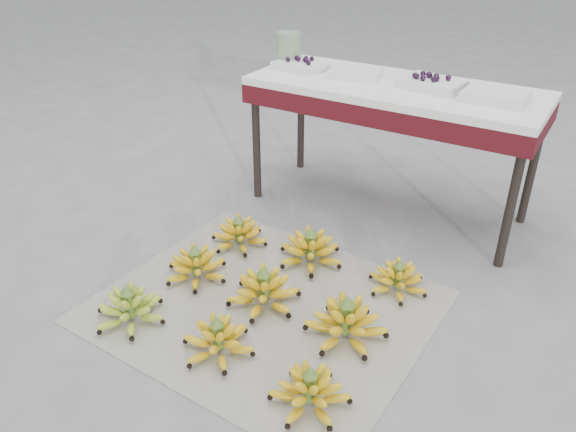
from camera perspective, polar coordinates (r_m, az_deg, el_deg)
The scene contains 17 objects.
ground at distance 2.33m, azimuth -2.59°, elevation -8.10°, with size 60.00×60.00×0.00m, color slate.
newspaper_mat at distance 2.27m, azimuth -2.41°, elevation -9.16°, with size 1.25×1.05×0.01m, color white.
bunch_front_left at distance 2.25m, azimuth -15.78°, elevation -9.01°, with size 0.32×0.32×0.17m.
bunch_front_center at distance 2.05m, azimuth -7.13°, elevation -12.38°, with size 0.29×0.29×0.16m.
bunch_front_right at distance 1.86m, azimuth 2.24°, elevation -17.36°, with size 0.27×0.27×0.16m.
bunch_mid_left at distance 2.42m, azimuth -9.32°, elevation -5.06°, with size 0.29×0.29×0.16m.
bunch_mid_center at distance 2.25m, azimuth -2.47°, elevation -7.60°, with size 0.37×0.37×0.18m.
bunch_mid_right at distance 2.10m, azimuth 5.91°, elevation -10.71°, with size 0.31×0.31×0.19m.
bunch_back_left at distance 2.63m, azimuth -5.01°, elevation -1.85°, with size 0.29×0.29×0.16m.
bunch_back_center at distance 2.49m, azimuth 2.30°, elevation -3.46°, with size 0.36×0.36×0.18m.
bunch_back_right at distance 2.37m, azimuth 11.10°, elevation -6.32°, with size 0.28×0.28×0.15m.
vendor_table at distance 2.78m, azimuth 10.70°, elevation 11.53°, with size 1.38×0.55×0.66m.
tray_far_left at distance 2.96m, azimuth 1.27°, elevation 15.05°, with size 0.27×0.20×0.06m.
tray_left at distance 2.84m, azimuth 6.84°, elevation 14.18°, with size 0.27×0.22×0.04m.
tray_right at distance 2.71m, azimuth 14.39°, elevation 12.91°, with size 0.30×0.24×0.07m.
tray_far_right at distance 2.62m, azimuth 20.33°, elevation 11.33°, with size 0.26×0.19×0.04m.
glass_jar at distance 3.04m, azimuth 0.09°, elevation 16.61°, with size 0.13×0.13×0.17m, color #B7D1A6.
Camera 1 is at (1.06, -1.52, 1.41)m, focal length 35.00 mm.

